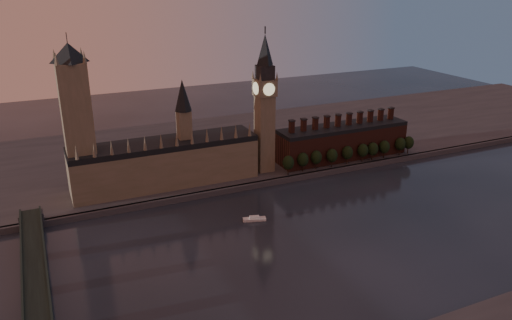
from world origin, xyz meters
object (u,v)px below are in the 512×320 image
at_px(big_ben, 265,103).
at_px(river_boat, 254,219).
at_px(victoria_tower, 77,118).
at_px(westminster_bridge, 37,304).

relative_size(big_ben, river_boat, 7.18).
height_order(big_ben, river_boat, big_ben).
bearing_deg(big_ben, victoria_tower, 177.80).
distance_m(westminster_bridge, river_boat, 134.94).
distance_m(victoria_tower, big_ben, 130.12).
bearing_deg(victoria_tower, big_ben, -2.20).
height_order(victoria_tower, big_ben, victoria_tower).
bearing_deg(big_ben, river_boat, -119.96).
height_order(victoria_tower, westminster_bridge, victoria_tower).
xyz_separation_m(big_ben, river_boat, (-38.36, -66.54, -55.73)).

